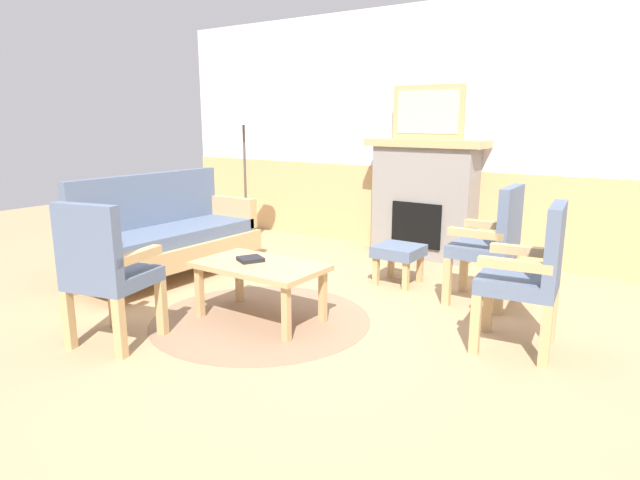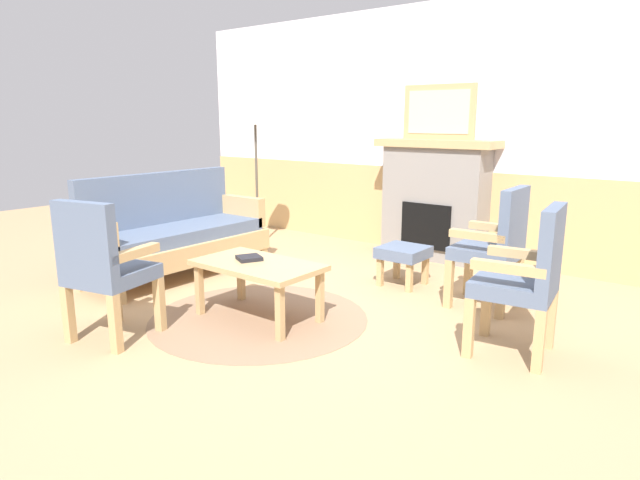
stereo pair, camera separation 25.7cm
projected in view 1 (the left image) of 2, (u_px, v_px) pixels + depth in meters
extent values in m
plane|color=tan|center=(294.00, 318.00, 4.14)|extent=(14.00, 14.00, 0.00)
cube|color=white|center=(436.00, 132.00, 5.94)|extent=(7.20, 0.12, 2.70)
cube|color=tan|center=(430.00, 212.00, 6.07)|extent=(7.20, 0.02, 0.95)
cube|color=gray|center=(424.00, 203.00, 5.90)|extent=(1.10, 0.36, 1.20)
cube|color=black|center=(416.00, 225.00, 5.79)|extent=(0.56, 0.02, 0.48)
cube|color=tan|center=(427.00, 143.00, 5.76)|extent=(1.30, 0.44, 0.08)
cube|color=tan|center=(428.00, 112.00, 5.69)|extent=(0.80, 0.03, 0.56)
cube|color=beige|center=(427.00, 112.00, 5.68)|extent=(0.68, 0.01, 0.44)
cube|color=tan|center=(115.00, 299.00, 4.35)|extent=(0.08, 0.08, 0.16)
cube|color=tan|center=(254.00, 256.00, 5.70)|extent=(0.08, 0.08, 0.16)
cube|color=tan|center=(72.00, 286.00, 4.68)|extent=(0.08, 0.08, 0.16)
cube|color=tan|center=(213.00, 249.00, 6.03)|extent=(0.08, 0.08, 0.16)
cube|color=tan|center=(171.00, 251.00, 5.15)|extent=(0.70, 1.80, 0.20)
cube|color=slate|center=(170.00, 235.00, 5.11)|extent=(0.60, 1.70, 0.12)
cube|color=slate|center=(147.00, 200.00, 5.21)|extent=(0.10, 1.70, 0.50)
cube|color=tan|center=(87.00, 240.00, 4.41)|extent=(0.60, 0.10, 0.30)
cube|color=tan|center=(232.00, 211.00, 5.77)|extent=(0.60, 0.10, 0.30)
cube|color=tan|center=(200.00, 292.00, 4.14)|extent=(0.05, 0.05, 0.40)
cube|color=tan|center=(286.00, 314.00, 3.67)|extent=(0.05, 0.05, 0.40)
cube|color=tan|center=(239.00, 278.00, 4.49)|extent=(0.05, 0.05, 0.40)
cube|color=tan|center=(323.00, 297.00, 4.02)|extent=(0.05, 0.05, 0.40)
cube|color=tan|center=(260.00, 266.00, 4.03)|extent=(0.96, 0.56, 0.04)
cylinder|color=#896B51|center=(261.00, 319.00, 4.12)|extent=(1.66, 1.66, 0.01)
cube|color=black|center=(250.00, 259.00, 4.10)|extent=(0.22, 0.23, 0.03)
cube|color=tan|center=(376.00, 271.00, 4.96)|extent=(0.05, 0.05, 0.26)
cube|color=tan|center=(406.00, 276.00, 4.79)|extent=(0.05, 0.05, 0.26)
cube|color=tan|center=(391.00, 264.00, 5.20)|extent=(0.05, 0.05, 0.26)
cube|color=tan|center=(420.00, 269.00, 5.03)|extent=(0.05, 0.05, 0.26)
cube|color=slate|center=(399.00, 251.00, 4.96)|extent=(0.40, 0.40, 0.10)
cube|color=tan|center=(475.00, 324.00, 3.49)|extent=(0.07, 0.07, 0.40)
cube|color=tan|center=(488.00, 305.00, 3.85)|extent=(0.07, 0.07, 0.40)
cube|color=tan|center=(545.00, 336.00, 3.30)|extent=(0.07, 0.07, 0.40)
cube|color=tan|center=(552.00, 314.00, 3.66)|extent=(0.07, 0.07, 0.40)
cube|color=slate|center=(517.00, 283.00, 3.52)|extent=(0.53, 0.53, 0.10)
cube|color=slate|center=(555.00, 242.00, 3.37)|extent=(0.14, 0.49, 0.48)
cube|color=tan|center=(515.00, 265.00, 3.31)|extent=(0.45, 0.12, 0.06)
cube|color=tan|center=(524.00, 251.00, 3.66)|extent=(0.45, 0.12, 0.06)
cube|color=tan|center=(447.00, 281.00, 4.40)|extent=(0.06, 0.06, 0.40)
cube|color=tan|center=(464.00, 270.00, 4.75)|extent=(0.06, 0.06, 0.40)
cube|color=tan|center=(499.00, 290.00, 4.18)|extent=(0.06, 0.06, 0.40)
cube|color=tan|center=(513.00, 277.00, 4.53)|extent=(0.06, 0.06, 0.40)
cube|color=slate|center=(482.00, 250.00, 4.41)|extent=(0.49, 0.49, 0.10)
cube|color=slate|center=(510.00, 217.00, 4.24)|extent=(0.09, 0.48, 0.48)
cube|color=tan|center=(476.00, 234.00, 4.20)|extent=(0.44, 0.08, 0.06)
cube|color=tan|center=(491.00, 225.00, 4.54)|extent=(0.44, 0.08, 0.06)
cube|color=tan|center=(114.00, 300.00, 3.95)|extent=(0.07, 0.07, 0.40)
cube|color=tan|center=(162.00, 307.00, 3.80)|extent=(0.07, 0.07, 0.40)
cube|color=tan|center=(69.00, 320.00, 3.57)|extent=(0.07, 0.07, 0.40)
cube|color=tan|center=(120.00, 328.00, 3.42)|extent=(0.07, 0.07, 0.40)
cube|color=slate|center=(114.00, 278.00, 3.63)|extent=(0.58, 0.58, 0.10)
cube|color=slate|center=(87.00, 242.00, 3.38)|extent=(0.49, 0.19, 0.48)
cube|color=tan|center=(87.00, 251.00, 3.66)|extent=(0.17, 0.44, 0.06)
cube|color=tan|center=(136.00, 256.00, 3.52)|extent=(0.17, 0.44, 0.06)
cylinder|color=#332D28|center=(247.00, 246.00, 6.41)|extent=(0.24, 0.24, 0.03)
cylinder|color=#4C473D|center=(245.00, 186.00, 6.26)|extent=(0.03, 0.03, 1.40)
cone|color=silver|center=(243.00, 113.00, 6.08)|extent=(0.36, 0.36, 0.25)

